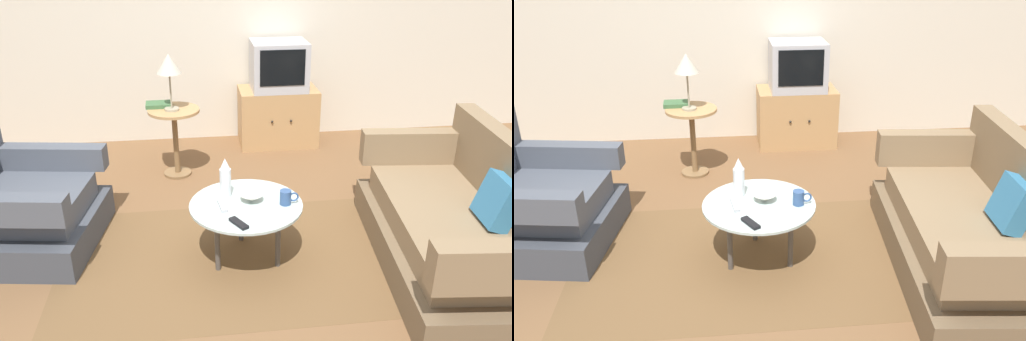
# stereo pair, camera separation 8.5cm
# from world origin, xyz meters

# --- Properties ---
(ground_plane) EXTENTS (16.00, 16.00, 0.00)m
(ground_plane) POSITION_xyz_m (0.00, 0.00, 0.00)
(ground_plane) COLOR brown
(back_wall) EXTENTS (9.00, 0.12, 2.70)m
(back_wall) POSITION_xyz_m (0.00, 2.46, 1.35)
(back_wall) COLOR beige
(back_wall) RESTS_ON ground
(area_rug) EXTENTS (2.56, 1.51, 0.00)m
(area_rug) POSITION_xyz_m (-0.02, 0.02, 0.00)
(area_rug) COLOR brown
(area_rug) RESTS_ON ground
(armchair) EXTENTS (1.07, 1.10, 0.93)m
(armchair) POSITION_xyz_m (-1.61, 0.41, 0.30)
(armchair) COLOR #3E424B
(armchair) RESTS_ON ground
(couch) EXTENTS (1.03, 1.82, 0.88)m
(couch) POSITION_xyz_m (1.35, -0.25, 0.30)
(couch) COLOR brown
(couch) RESTS_ON ground
(coffee_table) EXTENTS (0.76, 0.76, 0.43)m
(coffee_table) POSITION_xyz_m (-0.02, 0.02, 0.39)
(coffee_table) COLOR #B2C6C1
(coffee_table) RESTS_ON ground
(side_table) EXTENTS (0.46, 0.46, 0.64)m
(side_table) POSITION_xyz_m (-0.51, 1.47, 0.45)
(side_table) COLOR tan
(side_table) RESTS_ON ground
(tv_stand) EXTENTS (0.81, 0.49, 0.60)m
(tv_stand) POSITION_xyz_m (0.55, 2.13, 0.30)
(tv_stand) COLOR tan
(tv_stand) RESTS_ON ground
(television) EXTENTS (0.56, 0.46, 0.49)m
(television) POSITION_xyz_m (0.55, 2.12, 0.84)
(television) COLOR #B7B7BC
(television) RESTS_ON tv_stand
(table_lamp) EXTENTS (0.22, 0.22, 0.50)m
(table_lamp) POSITION_xyz_m (-0.52, 1.44, 1.03)
(table_lamp) COLOR #9E937A
(table_lamp) RESTS_ON side_table
(vase) EXTENTS (0.08, 0.08, 0.28)m
(vase) POSITION_xyz_m (-0.15, 0.16, 0.56)
(vase) COLOR white
(vase) RESTS_ON coffee_table
(mug) EXTENTS (0.13, 0.08, 0.10)m
(mug) POSITION_xyz_m (0.24, -0.02, 0.48)
(mug) COLOR #335184
(mug) RESTS_ON coffee_table
(bowl) EXTENTS (0.16, 0.16, 0.05)m
(bowl) POSITION_xyz_m (0.02, 0.05, 0.45)
(bowl) COLOR silver
(bowl) RESTS_ON coffee_table
(tv_remote_dark) EXTENTS (0.12, 0.16, 0.02)m
(tv_remote_dark) POSITION_xyz_m (-0.10, -0.25, 0.44)
(tv_remote_dark) COLOR black
(tv_remote_dark) RESTS_ON coffee_table
(tv_remote_silver) EXTENTS (0.06, 0.18, 0.02)m
(tv_remote_silver) POSITION_xyz_m (-0.18, 0.00, 0.44)
(tv_remote_silver) COLOR #B2B2B7
(tv_remote_silver) RESTS_ON coffee_table
(book) EXTENTS (0.24, 0.17, 0.04)m
(book) POSITION_xyz_m (-0.64, 1.57, 0.66)
(book) COLOR #3D663D
(book) RESTS_ON side_table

